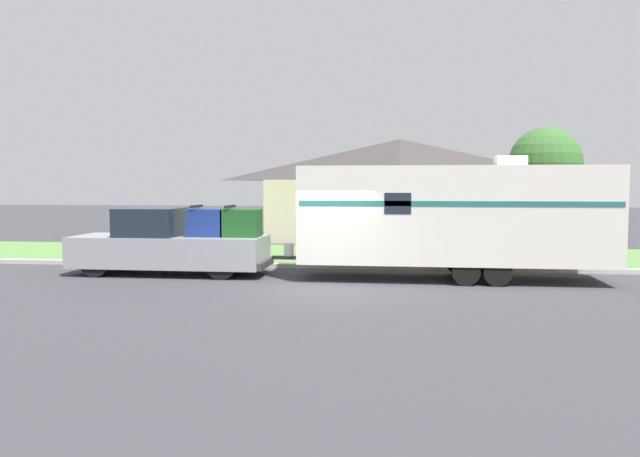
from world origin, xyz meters
TOP-DOWN VIEW (x-y plane):
  - ground_plane at (0.00, 0.00)m, footprint 120.00×120.00m
  - curb_strip at (0.00, 3.75)m, footprint 80.00×0.30m
  - lawn_strip at (0.00, 7.40)m, footprint 80.00×7.00m
  - house_across_street at (1.90, 15.60)m, footprint 13.08×8.26m
  - pickup_truck at (-4.74, 1.97)m, footprint 5.78×1.98m
  - travel_trailer at (3.42, 1.97)m, footprint 9.37×2.37m
  - mailbox at (-5.53, 4.61)m, footprint 0.48×0.20m
  - tree_in_yard at (7.16, 7.87)m, footprint 2.61×2.61m

SIDE VIEW (x-z plane):
  - ground_plane at x=0.00m, z-range 0.00..0.00m
  - lawn_strip at x=0.00m, z-range 0.00..0.03m
  - curb_strip at x=0.00m, z-range 0.00..0.14m
  - pickup_truck at x=-4.74m, z-range -0.12..1.94m
  - mailbox at x=-5.53m, z-range 0.34..1.61m
  - travel_trailer at x=3.42m, z-range 0.10..3.54m
  - house_across_street at x=1.90m, z-range 0.09..4.99m
  - tree_in_yard at x=7.16m, z-range 1.04..5.76m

